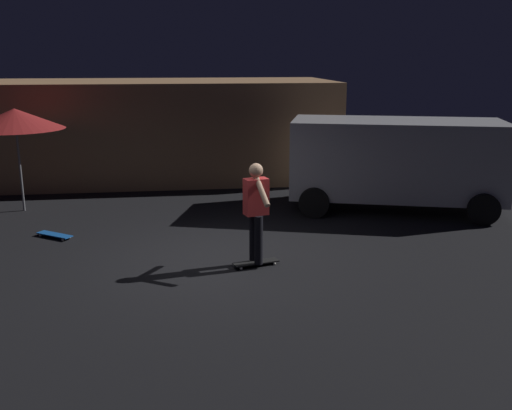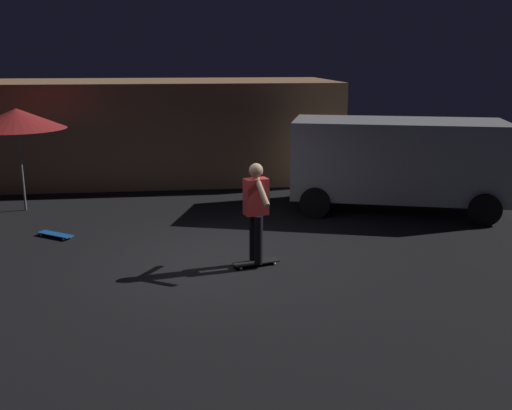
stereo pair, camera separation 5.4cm
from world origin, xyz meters
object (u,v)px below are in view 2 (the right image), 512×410
Objects in this scene: skateboard_spare at (55,234)px; skater at (256,206)px; patio_umbrella at (17,119)px; skateboard_ridden at (256,263)px; parked_van at (397,159)px.

skateboard_spare is 0.45× the size of skater.
patio_umbrella is 1.38× the size of skater.
skateboard_ridden is 0.48× the size of skater.
parked_van is 2.15× the size of patio_umbrella.
skater reaches higher than skateboard_spare.
parked_van is at bearing -6.61° from patio_umbrella.
skateboard_ridden is at bearing -41.57° from patio_umbrella.
patio_umbrella is at bearing 173.39° from parked_van.
skater is at bearing -41.57° from patio_umbrella.
parked_van is 7.44m from skateboard_spare.
patio_umbrella is (-8.35, 0.97, 0.91)m from parked_van.
skater is (3.66, -2.04, 0.98)m from skateboard_spare.
skateboard_spare is 4.30m from skater.
skateboard_spare is (-3.66, 2.04, 0.00)m from skateboard_ridden.
skateboard_ridden and skateboard_spare have the same top height.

